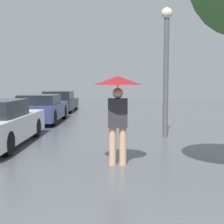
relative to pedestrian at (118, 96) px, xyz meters
name	(u,v)px	position (x,y,z in m)	size (l,w,h in m)	color
pedestrian	(118,96)	(0.00, 0.00, 0.00)	(0.99, 0.99, 1.81)	tan
parked_car_third	(41,109)	(-3.26, 7.07, -0.85)	(1.74, 4.08, 1.18)	navy
parked_car_farthest	(59,102)	(-3.41, 12.33, -0.86)	(1.83, 4.17, 1.20)	black
street_lamp	(166,59)	(1.49, 3.32, 0.97)	(0.34, 0.34, 3.92)	#515456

